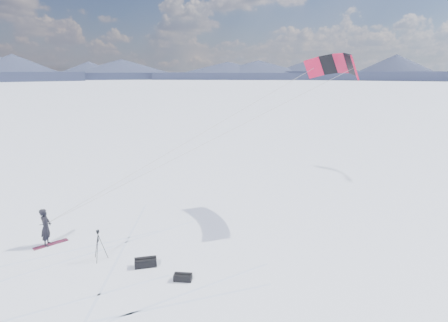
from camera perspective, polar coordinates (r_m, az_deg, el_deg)
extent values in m
plane|color=white|center=(18.22, -17.29, -14.99)|extent=(1800.00, 1800.00, 0.00)
cube|color=black|center=(332.29, 20.97, 11.86)|extent=(150.19, 119.71, 4.44)
cone|color=black|center=(332.26, 21.00, 12.24)|extent=(88.58, 88.58, 8.00)
cube|color=black|center=(334.97, 2.40, 12.74)|extent=(156.46, 80.45, 4.44)
cone|color=black|center=(334.94, 2.40, 13.12)|extent=(77.75, 77.75, 8.00)
cube|color=black|center=(336.10, -16.10, 12.23)|extent=(153.20, 57.23, 4.44)
cone|color=black|center=(336.07, -16.12, 12.61)|extent=(69.07, 69.07, 8.00)
cube|color=silver|center=(17.52, -29.21, -17.47)|extent=(3.52, 7.29, 0.01)
cube|color=silver|center=(19.01, -22.04, -14.13)|extent=(6.45, 7.79, 0.01)
cube|color=silver|center=(20.79, -16.17, -11.16)|extent=(11.66, 3.07, 0.01)
cube|color=silver|center=(15.68, -11.49, -19.71)|extent=(1.27, 5.91, 0.01)
cube|color=silver|center=(17.68, -5.73, -15.32)|extent=(6.52, 4.83, 0.01)
imported|color=black|center=(21.21, -25.24, -11.49)|extent=(0.50, 0.73, 1.93)
cube|color=maroon|center=(21.18, -24.89, -11.42)|extent=(1.57, 1.14, 0.04)
cylinder|color=black|center=(18.58, -17.94, -12.27)|extent=(0.39, 0.12, 1.27)
cylinder|color=black|center=(18.71, -18.85, -12.17)|extent=(0.29, 0.30, 1.27)
cylinder|color=black|center=(18.42, -18.75, -12.58)|extent=(0.14, 0.38, 1.27)
cylinder|color=black|center=(18.38, -18.62, -11.05)|extent=(0.04, 0.04, 0.35)
cube|color=black|center=(18.28, -18.68, -10.39)|extent=(0.09, 0.09, 0.05)
cube|color=black|center=(18.25, -18.70, -10.12)|extent=(0.15, 0.12, 0.10)
cylinder|color=black|center=(18.33, -18.67, -10.01)|extent=(0.07, 0.10, 0.07)
cube|color=black|center=(17.69, -11.85, -14.89)|extent=(0.99, 0.49, 0.37)
cylinder|color=black|center=(17.59, -11.89, -14.30)|extent=(0.93, 0.12, 0.09)
cube|color=black|center=(16.45, -6.29, -17.20)|extent=(0.83, 0.57, 0.28)
cylinder|color=black|center=(16.37, -6.31, -16.72)|extent=(0.71, 0.29, 0.09)
cube|color=#B10F31|center=(21.88, 19.28, 13.30)|extent=(1.00, 1.08, 1.39)
cube|color=black|center=(22.87, 18.67, 13.81)|extent=(0.72, 1.16, 1.27)
cube|color=#B10F31|center=(23.78, 17.39, 14.03)|extent=(0.75, 1.16, 1.14)
cube|color=black|center=(24.55, 15.64, 13.97)|extent=(1.02, 1.10, 1.27)
cube|color=#B10F31|center=(25.10, 13.60, 13.64)|extent=(1.25, 0.94, 1.39)
cylinder|color=gray|center=(19.36, -2.71, 2.81)|extent=(16.28, 0.46, 7.57)
cylinder|color=gray|center=(21.22, -4.23, 3.76)|extent=(15.70, 4.35, 7.57)
cylinder|color=black|center=(20.78, -25.56, -8.68)|extent=(0.55, 0.11, 0.03)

